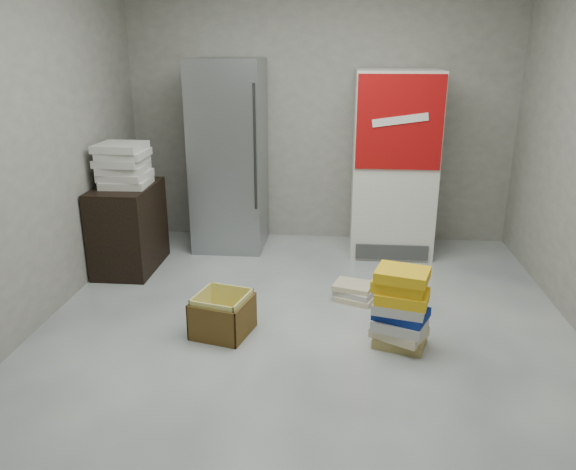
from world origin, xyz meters
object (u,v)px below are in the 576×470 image
(coke_cooler, at_px, (394,164))
(wood_shelf, at_px, (129,227))
(cardboard_box, at_px, (223,317))
(steel_fridge, at_px, (229,156))
(phonebook_stack_main, at_px, (401,308))

(coke_cooler, height_order, wood_shelf, coke_cooler)
(wood_shelf, relative_size, cardboard_box, 1.72)
(steel_fridge, xyz_separation_m, cardboard_box, (0.30, -1.92, -0.82))
(wood_shelf, bearing_deg, phonebook_stack_main, -27.88)
(cardboard_box, bearing_deg, steel_fridge, 113.15)
(wood_shelf, height_order, cardboard_box, wood_shelf)
(steel_fridge, relative_size, cardboard_box, 4.08)
(steel_fridge, relative_size, wood_shelf, 2.37)
(phonebook_stack_main, relative_size, cardboard_box, 1.25)
(coke_cooler, distance_m, wood_shelf, 2.63)
(wood_shelf, xyz_separation_m, cardboard_box, (1.13, -1.19, -0.27))
(steel_fridge, relative_size, coke_cooler, 1.06)
(phonebook_stack_main, xyz_separation_m, cardboard_box, (-1.27, 0.07, -0.16))
(wood_shelf, distance_m, phonebook_stack_main, 2.71)
(steel_fridge, height_order, wood_shelf, steel_fridge)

